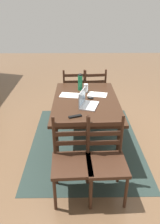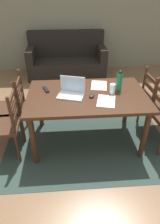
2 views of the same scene
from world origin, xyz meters
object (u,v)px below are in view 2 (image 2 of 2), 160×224
object	(u,v)px
chair_left_far	(11,108)
computer_mouse	(92,96)
chair_left_near	(4,125)
couch	(67,60)
laptop	(72,91)
chair_right_far	(156,103)
drinking_glass	(112,89)
water_bottle	(119,80)
dining_table	(87,100)
tv_remote	(46,90)

from	to	relation	value
chair_left_far	computer_mouse	world-z (taller)	chair_left_far
chair_left_near	couch	world-z (taller)	couch
laptop	chair_right_far	bearing A→B (deg)	8.42
drinking_glass	chair_left_near	bearing A→B (deg)	-172.61
couch	laptop	distance (m)	2.52
couch	computer_mouse	bearing A→B (deg)	-83.81
laptop	water_bottle	distance (m)	0.63
chair_right_far	computer_mouse	xyz separation A→B (m)	(-1.00, -0.26, 0.30)
chair_left_far	laptop	bearing A→B (deg)	-12.50
dining_table	chair_left_near	size ratio (longest dim) A/B	1.61
laptop	tv_remote	distance (m)	0.37
dining_table	chair_right_far	bearing A→B (deg)	10.23
chair_right_far	tv_remote	size ratio (longest dim) A/B	5.59
chair_left_far	couch	bearing A→B (deg)	70.09
couch	water_bottle	world-z (taller)	water_bottle
water_bottle	tv_remote	bearing A→B (deg)	175.37
chair_right_far	drinking_glass	size ratio (longest dim) A/B	6.89
dining_table	water_bottle	xyz separation A→B (m)	(0.42, 0.08, 0.24)
water_bottle	tv_remote	world-z (taller)	water_bottle
chair_right_far	couch	distance (m)	2.63
chair_right_far	drinking_glass	distance (m)	0.84
chair_left_near	dining_table	bearing A→B (deg)	10.25
couch	laptop	size ratio (longest dim) A/B	4.86
chair_right_far	chair_left_far	bearing A→B (deg)	179.89
chair_left_far	computer_mouse	bearing A→B (deg)	-13.54
dining_table	drinking_glass	xyz separation A→B (m)	(0.32, -0.01, 0.16)
laptop	drinking_glass	bearing A→B (deg)	-1.91
chair_left_far	computer_mouse	size ratio (longest dim) A/B	9.50
chair_left_far	laptop	world-z (taller)	laptop
chair_left_near	water_bottle	bearing A→B (deg)	10.32
chair_left_near	drinking_glass	distance (m)	1.43
water_bottle	tv_remote	xyz separation A→B (m)	(-0.96, 0.08, -0.14)
chair_left_near	chair_right_far	xyz separation A→B (m)	(2.11, 0.38, 0.00)
chair_left_near	water_bottle	size ratio (longest dim) A/B	3.37
chair_right_far	couch	size ratio (longest dim) A/B	0.53
couch	dining_table	bearing A→B (deg)	-84.79
water_bottle	computer_mouse	bearing A→B (deg)	-158.09
chair_right_far	computer_mouse	bearing A→B (deg)	-165.38
water_bottle	drinking_glass	distance (m)	0.16
water_bottle	tv_remote	size ratio (longest dim) A/B	1.66
chair_left_near	chair_right_far	size ratio (longest dim) A/B	1.00
chair_left_near	couch	distance (m)	2.80
computer_mouse	tv_remote	distance (m)	0.63
chair_right_far	computer_mouse	world-z (taller)	chair_right_far
water_bottle	drinking_glass	bearing A→B (deg)	-138.63
laptop	drinking_glass	size ratio (longest dim) A/B	2.69
couch	computer_mouse	size ratio (longest dim) A/B	18.00
couch	tv_remote	world-z (taller)	couch
laptop	tv_remote	size ratio (longest dim) A/B	2.18
couch	chair_right_far	bearing A→B (deg)	-60.79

